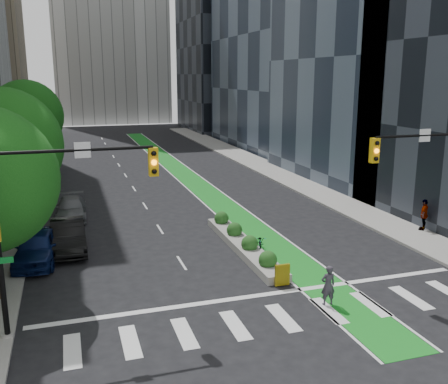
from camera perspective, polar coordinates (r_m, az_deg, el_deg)
ground at (r=21.27m, az=5.64°, el=-12.94°), size 160.00×160.00×0.00m
sidewalk_left at (r=43.68m, az=-22.61°, el=-0.09°), size 3.60×90.00×0.15m
sidewalk_right at (r=47.66m, az=6.87°, el=1.88°), size 3.60×90.00×0.15m
bike_lane_paint at (r=49.56m, az=-4.87°, el=2.28°), size 2.20×70.00×0.01m
building_dark_end at (r=89.98m, az=0.31°, el=16.16°), size 14.00×18.00×28.00m
tree_mid at (r=29.91m, az=-23.92°, el=4.81°), size 6.40×6.40×8.78m
tree_midfar at (r=39.86m, az=-22.41°, el=5.87°), size 5.60×5.60×7.76m
tree_far at (r=49.73m, az=-21.63°, el=8.07°), size 6.60×6.60×9.00m
signal_left at (r=18.55m, az=-20.17°, el=-1.88°), size 6.14×0.51×7.20m
median_planter at (r=27.59m, az=2.18°, el=-5.80°), size 1.20×10.26×1.10m
bicycle at (r=27.32m, az=4.19°, el=-5.85°), size 1.16×1.80×0.89m
cyclist at (r=21.43m, az=11.80°, el=-10.40°), size 0.65×0.45×1.74m
parked_car_left_near at (r=27.24m, az=-20.52°, el=-5.87°), size 2.61×5.13×1.67m
parked_car_left_mid at (r=28.51m, az=-17.38°, el=-4.80°), size 1.84×5.07×1.66m
parked_car_left_far at (r=34.79m, az=-17.05°, el=-1.81°), size 2.10×4.80×1.37m
pedestrian_far at (r=32.62m, az=21.89°, el=-2.41°), size 1.14×1.10×1.91m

